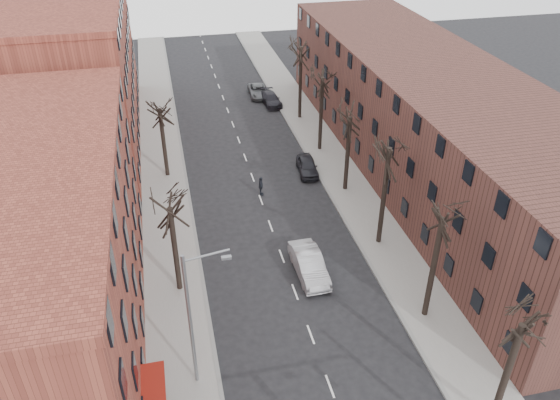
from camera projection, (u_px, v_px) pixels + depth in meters
sidewalk_left at (163, 170)px, 51.18m from camera, size 4.00×90.00×0.15m
sidewalk_right at (326, 153)px, 54.18m from camera, size 4.00×90.00×0.15m
building_left_near at (20, 266)px, 30.04m from camera, size 12.00×26.00×12.00m
building_left_far at (68, 74)px, 53.38m from camera, size 12.00×28.00×14.00m
building_right at (430, 120)px, 48.93m from camera, size 12.00×50.00×10.00m
tree_right_b at (424, 315)px, 35.21m from camera, size 5.20×5.20×10.80m
tree_right_c at (378, 243)px, 41.79m from camera, size 5.20×5.20×11.60m
tree_right_d at (345, 190)px, 48.38m from camera, size 5.20×5.20×10.00m
tree_right_e at (319, 150)px, 54.97m from camera, size 5.20×5.20×10.80m
tree_right_f at (300, 118)px, 61.56m from camera, size 5.20×5.20×11.60m
tree_left_a at (180, 289)px, 37.30m from camera, size 5.20×5.20×9.50m
tree_left_b at (168, 176)px, 50.47m from camera, size 5.20×5.20×9.50m
streetlight at (193, 316)px, 28.13m from camera, size 2.45×0.22×9.03m
silver_sedan at (309, 264)px, 38.23m from camera, size 1.92×5.19×1.70m
parked_car_near at (307, 166)px, 50.60m from camera, size 2.09×4.35×1.43m
parked_car_mid at (271, 99)px, 64.59m from camera, size 2.12×4.69×1.33m
parked_car_far at (258, 91)px, 66.84m from camera, size 2.29×4.73×1.30m
pedestrian_crossing at (261, 186)px, 47.22m from camera, size 0.62×1.08×1.73m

